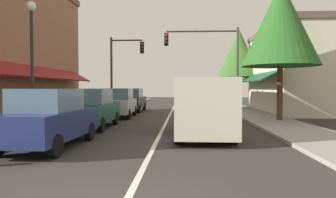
{
  "coord_description": "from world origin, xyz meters",
  "views": [
    {
      "loc": [
        0.9,
        -3.63,
        1.79
      ],
      "look_at": [
        -0.02,
        14.97,
        1.14
      ],
      "focal_mm": 33.39,
      "sensor_mm": 36.0,
      "label": 1
    }
  ],
  "objects": [
    {
      "name": "ground_plane",
      "position": [
        0.0,
        18.0,
        0.0
      ],
      "size": [
        80.0,
        80.0,
        0.0
      ],
      "primitive_type": "plane",
      "color": "#33302D"
    },
    {
      "name": "sidewalk_left",
      "position": [
        -5.5,
        18.0,
        0.06
      ],
      "size": [
        2.6,
        56.0,
        0.12
      ],
      "primitive_type": "cube",
      "color": "gray",
      "rests_on": "ground"
    },
    {
      "name": "sidewalk_right",
      "position": [
        5.5,
        18.0,
        0.06
      ],
      "size": [
        2.6,
        56.0,
        0.12
      ],
      "primitive_type": "cube",
      "color": "gray",
      "rests_on": "ground"
    },
    {
      "name": "lane_center_stripe",
      "position": [
        0.0,
        18.0,
        0.0
      ],
      "size": [
        0.14,
        52.0,
        0.01
      ],
      "primitive_type": "cube",
      "color": "silver",
      "rests_on": "ground"
    },
    {
      "name": "storefront_right_block",
      "position": [
        9.57,
        20.0,
        3.12
      ],
      "size": [
        6.86,
        10.2,
        6.24
      ],
      "color": "beige",
      "rests_on": "ground"
    },
    {
      "name": "parked_car_nearest_left",
      "position": [
        -3.14,
        5.51,
        0.88
      ],
      "size": [
        1.87,
        4.14,
        1.77
      ],
      "rotation": [
        0.0,
        0.0,
        -0.03
      ],
      "color": "navy",
      "rests_on": "ground"
    },
    {
      "name": "parked_car_second_left",
      "position": [
        -3.22,
        10.11,
        0.88
      ],
      "size": [
        1.79,
        4.1,
        1.77
      ],
      "rotation": [
        0.0,
        0.0,
        0.0
      ],
      "color": "#0F4C33",
      "rests_on": "ground"
    },
    {
      "name": "parked_car_third_left",
      "position": [
        -3.06,
        15.23,
        0.88
      ],
      "size": [
        1.87,
        4.14,
        1.77
      ],
      "rotation": [
        0.0,
        0.0,
        0.03
      ],
      "color": "#B7BABF",
      "rests_on": "ground"
    },
    {
      "name": "parked_car_far_left",
      "position": [
        -3.07,
        20.01,
        0.88
      ],
      "size": [
        1.85,
        4.13,
        1.77
      ],
      "rotation": [
        0.0,
        0.0,
        -0.02
      ],
      "color": "black",
      "rests_on": "ground"
    },
    {
      "name": "van_in_lane",
      "position": [
        1.62,
        7.96,
        1.15
      ],
      "size": [
        2.03,
        5.19,
        2.12
      ],
      "rotation": [
        0.0,
        0.0,
        -0.01
      ],
      "color": "beige",
      "rests_on": "ground"
    },
    {
      "name": "traffic_signal_mast_arm",
      "position": [
        3.02,
        19.13,
        4.2
      ],
      "size": [
        5.38,
        0.5,
        6.15
      ],
      "color": "#333333",
      "rests_on": "ground"
    },
    {
      "name": "traffic_signal_left_corner",
      "position": [
        -3.96,
        20.83,
        3.79
      ],
      "size": [
        2.71,
        0.5,
        5.8
      ],
      "color": "#333333",
      "rests_on": "ground"
    },
    {
      "name": "street_lamp_left_near",
      "position": [
        -4.91,
        8.11,
        3.4
      ],
      "size": [
        0.36,
        0.36,
        5.1
      ],
      "color": "black",
      "rests_on": "ground"
    },
    {
      "name": "tree_right_near",
      "position": [
        5.95,
        12.99,
        5.12
      ],
      "size": [
        3.99,
        3.99,
        7.33
      ],
      "color": "#4C331E",
      "rests_on": "ground"
    },
    {
      "name": "tree_right_far",
      "position": [
        5.87,
        24.59,
        4.86
      ],
      "size": [
        3.81,
        3.81,
        6.97
      ],
      "color": "#4C331E",
      "rests_on": "ground"
    }
  ]
}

